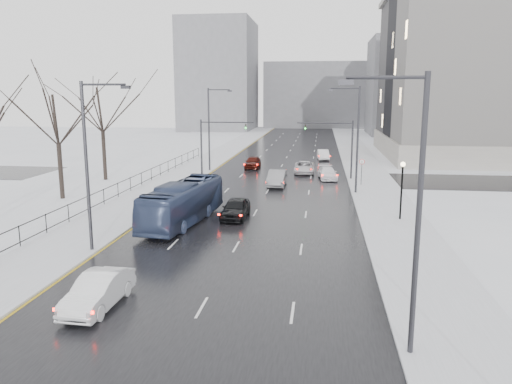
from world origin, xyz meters
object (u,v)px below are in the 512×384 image
at_px(streetlight_l_far, 211,125).
at_px(sedan_right_cross, 304,167).
at_px(streetlight_r_near, 412,204).
at_px(sedan_right_distant, 323,155).
at_px(bus, 183,202).
at_px(mast_signal_left, 211,141).
at_px(lamppost_r_mid, 402,182).
at_px(streetlight_l_near, 90,159).
at_px(sedan_center_near, 236,208).
at_px(tree_park_e, 106,181).
at_px(sedan_right_near, 277,178).
at_px(no_uturn_sign, 362,164).
at_px(tree_park_d, 63,200).
at_px(sedan_left_near, 98,291).
at_px(sedan_center_far, 253,162).
at_px(streetlight_r_mid, 355,134).
at_px(sedan_right_far, 328,173).
at_px(mast_signal_right, 342,142).

height_order(streetlight_l_far, sedan_right_cross, streetlight_l_far).
relative_size(streetlight_r_near, sedan_right_distant, 2.32).
bearing_deg(bus, mast_signal_left, 103.88).
relative_size(lamppost_r_mid, mast_signal_left, 0.66).
distance_m(streetlight_l_near, sedan_center_near, 12.44).
xyz_separation_m(tree_park_e, streetlight_r_near, (26.37, -34.00, 5.62)).
relative_size(tree_park_e, sedan_right_cross, 2.65).
relative_size(streetlight_r_near, sedan_right_near, 2.04).
height_order(streetlight_l_far, sedan_right_distant, streetlight_l_far).
bearing_deg(no_uturn_sign, sedan_center_near, -125.14).
height_order(streetlight_r_near, sedan_right_cross, streetlight_r_near).
bearing_deg(tree_park_d, lamppost_r_mid, -7.91).
xyz_separation_m(no_uturn_sign, bus, (-14.00, -16.67, -0.76)).
bearing_deg(streetlight_r_near, sedan_left_near, 169.01).
height_order(tree_park_d, bus, tree_park_d).
relative_size(tree_park_d, bus, 1.16).
xyz_separation_m(lamppost_r_mid, sedan_right_near, (-10.35, 13.09, -2.09)).
xyz_separation_m(tree_park_d, sedan_center_far, (14.30, 21.23, 0.80)).
relative_size(streetlight_l_far, lamppost_r_mid, 2.34).
height_order(streetlight_r_mid, sedan_right_far, streetlight_r_mid).
bearing_deg(streetlight_r_mid, sedan_right_far, 106.40).
relative_size(streetlight_l_near, sedan_right_distant, 2.32).
bearing_deg(tree_park_e, sedan_right_near, -2.76).
height_order(mast_signal_right, sedan_center_near, mast_signal_right).
bearing_deg(streetlight_l_far, sedan_left_near, -84.70).
bearing_deg(sedan_right_distant, tree_park_d, -132.31).
xyz_separation_m(lamppost_r_mid, no_uturn_sign, (-1.80, 14.00, -0.64)).
distance_m(streetlight_r_mid, no_uturn_sign, 5.30).
bearing_deg(sedan_right_distant, mast_signal_left, -132.45).
bearing_deg(mast_signal_left, lamppost_r_mid, -44.48).
xyz_separation_m(sedan_center_near, sedan_right_far, (7.08, 18.78, -0.10)).
distance_m(bus, sedan_right_distant, 38.85).
bearing_deg(streetlight_r_mid, lamppost_r_mid, -74.18).
height_order(sedan_right_cross, sedan_right_far, sedan_right_cross).
xyz_separation_m(streetlight_r_mid, sedan_right_distant, (-2.78, 24.81, -4.87)).
xyz_separation_m(streetlight_l_far, sedan_right_cross, (11.31, -0.13, -4.87)).
distance_m(streetlight_r_near, lamppost_r_mid, 20.38).
bearing_deg(sedan_left_near, mast_signal_right, 73.92).
distance_m(no_uturn_sign, sedan_right_far, 5.42).
xyz_separation_m(streetlight_l_far, no_uturn_sign, (17.37, -8.00, -3.32)).
height_order(streetlight_r_near, sedan_left_near, streetlight_r_near).
height_order(streetlight_r_near, streetlight_r_mid, same).
height_order(tree_park_e, streetlight_r_near, streetlight_r_near).
xyz_separation_m(streetlight_l_far, bus, (3.37, -24.67, -4.08)).
bearing_deg(bus, streetlight_r_near, -46.27).
bearing_deg(mast_signal_left, streetlight_r_mid, -27.31).
height_order(mast_signal_right, bus, mast_signal_right).
bearing_deg(sedan_right_far, sedan_center_far, 135.26).
relative_size(sedan_left_near, sedan_center_far, 1.02).
height_order(streetlight_r_mid, mast_signal_right, streetlight_r_mid).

